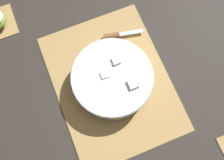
# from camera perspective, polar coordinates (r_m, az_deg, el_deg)

# --- Properties ---
(ground_plane) EXTENTS (6.00, 6.00, 0.00)m
(ground_plane) POSITION_cam_1_polar(r_m,az_deg,el_deg) (0.88, 0.00, -0.62)
(ground_plane) COLOR #2D2823
(bamboo_mat_center) EXTENTS (0.49, 0.37, 0.01)m
(bamboo_mat_center) POSITION_cam_1_polar(r_m,az_deg,el_deg) (0.88, 0.00, -0.57)
(bamboo_mat_center) COLOR #A8844C
(bamboo_mat_center) RESTS_ON ground_plane
(fruit_salad_bowl) EXTENTS (0.26, 0.26, 0.08)m
(fruit_salad_bowl) POSITION_cam_1_polar(r_m,az_deg,el_deg) (0.83, 0.02, 0.24)
(fruit_salad_bowl) COLOR silver
(fruit_salad_bowl) RESTS_ON bamboo_mat_center
(paring_knife) EXTENTS (0.04, 0.14, 0.02)m
(paring_knife) POSITION_cam_1_polar(r_m,az_deg,el_deg) (0.92, 0.37, 9.70)
(paring_knife) COLOR silver
(paring_knife) RESTS_ON bamboo_mat_center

